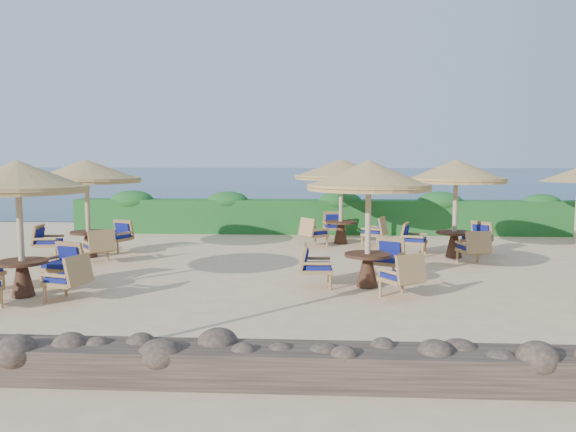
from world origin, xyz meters
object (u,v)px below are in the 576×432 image
Objects in this scene: cafe_set_3 at (87,186)px; cafe_set_4 at (341,182)px; cafe_set_5 at (456,189)px; cafe_set_0 at (19,206)px; cafe_set_1 at (368,199)px.

cafe_set_3 is 0.99× the size of cafe_set_4.
cafe_set_3 and cafe_set_4 have the same top height.
cafe_set_4 is 3.75m from cafe_set_5.
cafe_set_3 is at bearing 96.49° from cafe_set_0.
cafe_set_5 is (2.63, 3.64, 0.01)m from cafe_set_1.
cafe_set_0 is 1.04× the size of cafe_set_1.
cafe_set_0 and cafe_set_5 have the same top height.
cafe_set_5 is at bearing -37.40° from cafe_set_4.
cafe_set_4 is (-0.35, 5.92, 0.09)m from cafe_set_1.
cafe_set_5 is at bearing 3.06° from cafe_set_3.
cafe_set_1 is at bearing -125.89° from cafe_set_5.
cafe_set_1 is at bearing 10.04° from cafe_set_0.
cafe_set_0 is 6.89m from cafe_set_1.
cafe_set_0 is at bearing -152.80° from cafe_set_5.
cafe_set_4 is at bearing 22.09° from cafe_set_3.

